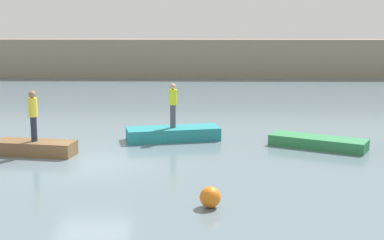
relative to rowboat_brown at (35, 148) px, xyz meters
name	(u,v)px	position (x,y,z in m)	size (l,w,h in m)	color
ground_plane	(91,163)	(2.22, -1.17, -0.25)	(120.00, 120.00, 0.00)	slate
embankment_wall	(153,59)	(2.22, 23.86, 1.21)	(80.00, 1.20, 2.92)	gray
rowboat_brown	(35,148)	(0.00, 0.00, 0.00)	(2.88, 0.98, 0.49)	brown
rowboat_teal	(173,134)	(4.80, 2.44, 0.01)	(3.64, 1.19, 0.51)	teal
rowboat_green	(318,142)	(10.29, 1.25, -0.04)	(3.57, 1.05, 0.41)	#2D7F47
person_hiviz_shirt	(173,103)	(4.80, 2.44, 1.24)	(0.32, 0.32, 1.75)	#4C4C56
person_yellow_shirt	(33,113)	(0.00, 0.00, 1.26)	(0.32, 0.32, 1.80)	#232838
mooring_buoy	(210,197)	(6.16, -5.48, 0.03)	(0.56, 0.56, 0.56)	orange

